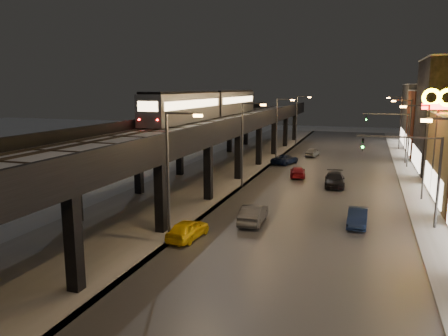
% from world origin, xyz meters
% --- Properties ---
extents(road_surface, '(17.00, 120.00, 0.06)m').
position_xyz_m(road_surface, '(7.50, 35.00, 0.03)').
color(road_surface, '#46474D').
rests_on(road_surface, ground).
extents(sidewalk_right, '(4.00, 120.00, 0.14)m').
position_xyz_m(sidewalk_right, '(17.50, 35.00, 0.07)').
color(sidewalk_right, '#9FA1A8').
rests_on(sidewalk_right, ground).
extents(under_viaduct_pavement, '(11.00, 120.00, 0.06)m').
position_xyz_m(under_viaduct_pavement, '(-6.00, 35.00, 0.03)').
color(under_viaduct_pavement, '#9FA1A8').
rests_on(under_viaduct_pavement, ground).
extents(elevated_viaduct, '(9.00, 100.00, 6.30)m').
position_xyz_m(elevated_viaduct, '(-6.00, 31.84, 5.62)').
color(elevated_viaduct, black).
rests_on(elevated_viaduct, ground).
extents(viaduct_trackbed, '(8.40, 100.00, 0.32)m').
position_xyz_m(viaduct_trackbed, '(-6.01, 31.97, 6.39)').
color(viaduct_trackbed, '#B2B7C1').
rests_on(viaduct_trackbed, elevated_viaduct).
extents(viaduct_parapet_streetside, '(0.30, 100.00, 1.10)m').
position_xyz_m(viaduct_parapet_streetside, '(-1.65, 32.00, 6.85)').
color(viaduct_parapet_streetside, black).
rests_on(viaduct_parapet_streetside, elevated_viaduct).
extents(viaduct_parapet_far, '(0.30, 100.00, 1.10)m').
position_xyz_m(viaduct_parapet_far, '(-10.35, 32.00, 6.85)').
color(viaduct_parapet_far, black).
rests_on(viaduct_parapet_far, elevated_viaduct).
extents(building_f, '(12.20, 16.20, 11.16)m').
position_xyz_m(building_f, '(23.99, 76.00, 5.58)').
color(building_f, '#404041').
rests_on(building_f, ground).
extents(streetlight_left_1, '(2.57, 0.28, 9.00)m').
position_xyz_m(streetlight_left_1, '(-0.43, 13.00, 5.24)').
color(streetlight_left_1, '#38383A').
rests_on(streetlight_left_1, ground).
extents(streetlight_left_2, '(2.57, 0.28, 9.00)m').
position_xyz_m(streetlight_left_2, '(-0.43, 31.00, 5.24)').
color(streetlight_left_2, '#38383A').
rests_on(streetlight_left_2, ground).
extents(streetlight_right_2, '(2.56, 0.28, 9.00)m').
position_xyz_m(streetlight_right_2, '(16.73, 31.00, 5.24)').
color(streetlight_right_2, '#38383A').
rests_on(streetlight_right_2, ground).
extents(streetlight_left_3, '(2.57, 0.28, 9.00)m').
position_xyz_m(streetlight_left_3, '(-0.43, 49.00, 5.24)').
color(streetlight_left_3, '#38383A').
rests_on(streetlight_left_3, ground).
extents(streetlight_right_3, '(2.56, 0.28, 9.00)m').
position_xyz_m(streetlight_right_3, '(16.73, 49.00, 5.24)').
color(streetlight_right_3, '#38383A').
rests_on(streetlight_right_3, ground).
extents(streetlight_left_4, '(2.57, 0.28, 9.00)m').
position_xyz_m(streetlight_left_4, '(-0.43, 67.00, 5.24)').
color(streetlight_left_4, '#38383A').
rests_on(streetlight_left_4, ground).
extents(streetlight_right_4, '(2.56, 0.28, 9.00)m').
position_xyz_m(streetlight_right_4, '(16.73, 67.00, 5.24)').
color(streetlight_right_4, '#38383A').
rests_on(streetlight_right_4, ground).
extents(traffic_light_rig_a, '(6.10, 0.34, 7.00)m').
position_xyz_m(traffic_light_rig_a, '(15.84, 22.00, 4.50)').
color(traffic_light_rig_a, '#38383A').
rests_on(traffic_light_rig_a, ground).
extents(traffic_light_rig_b, '(6.10, 0.34, 7.00)m').
position_xyz_m(traffic_light_rig_b, '(15.84, 52.00, 4.50)').
color(traffic_light_rig_b, '#38383A').
rests_on(traffic_light_rig_b, ground).
extents(subway_train, '(2.93, 35.33, 3.50)m').
position_xyz_m(subway_train, '(-8.50, 42.65, 8.36)').
color(subway_train, gray).
rests_on(subway_train, viaduct_trackbed).
extents(car_taxi, '(2.05, 4.26, 1.40)m').
position_xyz_m(car_taxi, '(0.21, 14.08, 0.70)').
color(car_taxi, yellow).
rests_on(car_taxi, ground).
extents(car_near_white, '(1.79, 4.64, 1.51)m').
position_xyz_m(car_near_white, '(3.66, 19.05, 0.75)').
color(car_near_white, '#424448').
rests_on(car_near_white, ground).
extents(car_mid_silver, '(3.59, 5.18, 1.31)m').
position_xyz_m(car_mid_silver, '(1.10, 46.48, 0.66)').
color(car_mid_silver, '#0D1839').
rests_on(car_mid_silver, ground).
extents(car_mid_dark, '(2.37, 4.43, 1.22)m').
position_xyz_m(car_mid_dark, '(4.18, 38.00, 0.61)').
color(car_mid_dark, maroon).
rests_on(car_mid_dark, ground).
extents(car_far_white, '(2.05, 4.04, 1.32)m').
position_xyz_m(car_far_white, '(3.88, 54.64, 0.66)').
color(car_far_white, gray).
rests_on(car_far_white, ground).
extents(car_onc_silver, '(1.48, 4.09, 1.34)m').
position_xyz_m(car_onc_silver, '(11.44, 20.87, 0.67)').
color(car_onc_silver, '#142347').
rests_on(car_onc_silver, ground).
extents(car_onc_white, '(2.42, 5.18, 1.46)m').
position_xyz_m(car_onc_white, '(8.73, 34.34, 0.73)').
color(car_onc_white, black).
rests_on(car_onc_white, ground).
extents(sign_mcdonalds, '(3.12, 0.64, 10.47)m').
position_xyz_m(sign_mcdonalds, '(18.00, 32.67, 8.58)').
color(sign_mcdonalds, '#38383A').
rests_on(sign_mcdonalds, ground).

